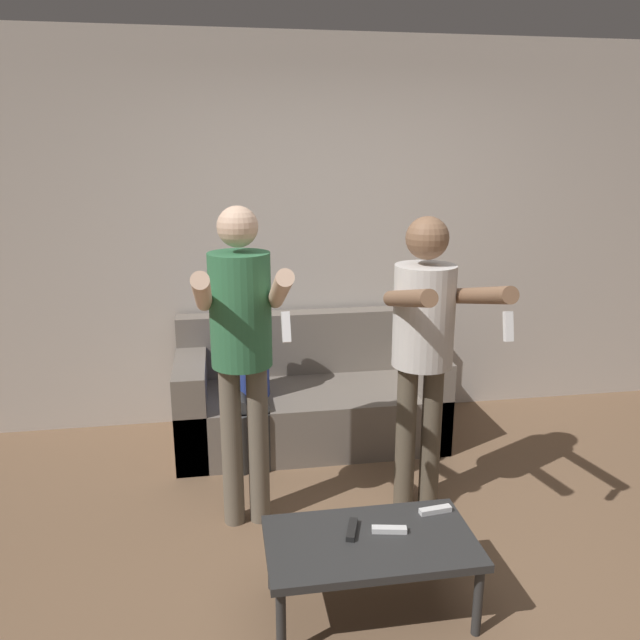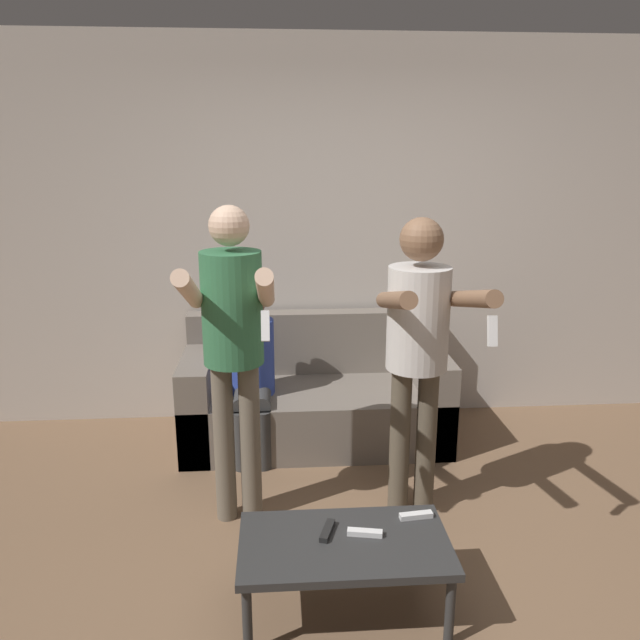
# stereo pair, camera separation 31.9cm
# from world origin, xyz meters

# --- Properties ---
(ground_plane) EXTENTS (14.00, 14.00, 0.00)m
(ground_plane) POSITION_xyz_m (0.00, 0.00, 0.00)
(ground_plane) COLOR brown
(wall_back) EXTENTS (6.40, 0.06, 2.70)m
(wall_back) POSITION_xyz_m (0.00, 2.10, 1.35)
(wall_back) COLOR beige
(wall_back) RESTS_ON ground_plane
(couch) EXTENTS (1.77, 0.81, 0.83)m
(couch) POSITION_xyz_m (-0.24, 1.68, 0.28)
(couch) COLOR slate
(couch) RESTS_ON ground_plane
(person_standing_left) EXTENTS (0.43, 0.68, 1.69)m
(person_standing_left) POSITION_xyz_m (-0.72, 0.69, 1.05)
(person_standing_left) COLOR #6B6051
(person_standing_left) RESTS_ON ground_plane
(person_standing_right) EXTENTS (0.44, 0.77, 1.63)m
(person_standing_right) POSITION_xyz_m (0.23, 0.69, 1.02)
(person_standing_right) COLOR brown
(person_standing_right) RESTS_ON ground_plane
(person_seated) EXTENTS (0.29, 0.52, 1.10)m
(person_seated) POSITION_xyz_m (-0.66, 1.50, 0.59)
(person_seated) COLOR #383838
(person_seated) RESTS_ON ground_plane
(coffee_table) EXTENTS (0.89, 0.50, 0.35)m
(coffee_table) POSITION_xyz_m (-0.23, -0.06, 0.32)
(coffee_table) COLOR #2D2D2D
(coffee_table) RESTS_ON ground_plane
(remote_near) EXTENTS (0.15, 0.06, 0.02)m
(remote_near) POSITION_xyz_m (-0.14, -0.03, 0.37)
(remote_near) COLOR white
(remote_near) RESTS_ON coffee_table
(remote_mid) EXTENTS (0.08, 0.15, 0.02)m
(remote_mid) POSITION_xyz_m (-0.29, -0.00, 0.37)
(remote_mid) COLOR black
(remote_mid) RESTS_ON coffee_table
(remote_far) EXTENTS (0.15, 0.05, 0.02)m
(remote_far) POSITION_xyz_m (0.11, 0.09, 0.37)
(remote_far) COLOR white
(remote_far) RESTS_ON coffee_table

